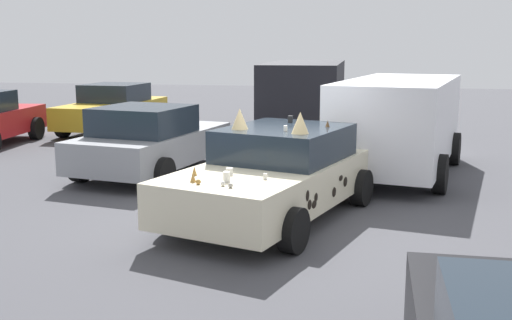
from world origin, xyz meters
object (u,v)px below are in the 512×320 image
object	(u,v)px
parked_sedan_far_right	(151,141)
parked_sedan_row_back_far	(114,108)
art_car_decorated	(277,173)
parked_van_behind_left	(399,121)
parked_van_near_right	(305,96)

from	to	relation	value
parked_sedan_far_right	parked_sedan_row_back_far	world-z (taller)	parked_sedan_row_back_far
art_car_decorated	parked_sedan_far_right	size ratio (longest dim) A/B	1.13
parked_sedan_row_back_far	parked_sedan_far_right	bearing A→B (deg)	33.40
art_car_decorated	parked_van_behind_left	world-z (taller)	parked_van_behind_left
art_car_decorated	parked_van_near_right	xyz separation A→B (m)	(8.04, 0.50, 0.51)
parked_van_near_right	art_car_decorated	bearing A→B (deg)	-177.37
art_car_decorated	parked_sedan_row_back_far	distance (m)	10.53
parked_van_near_right	parked_sedan_row_back_far	size ratio (longest dim) A/B	1.16
art_car_decorated	parked_sedan_row_back_far	world-z (taller)	art_car_decorated
parked_van_near_right	parked_van_behind_left	bearing A→B (deg)	-151.62
art_car_decorated	parked_van_near_right	bearing A→B (deg)	-159.26
parked_sedan_row_back_far	parked_van_behind_left	bearing A→B (deg)	63.80
parked_sedan_far_right	parked_sedan_row_back_far	xyz separation A→B (m)	(5.72, 3.34, 0.02)
art_car_decorated	parked_van_behind_left	distance (m)	4.19
parked_van_behind_left	parked_sedan_row_back_far	distance (m)	9.57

